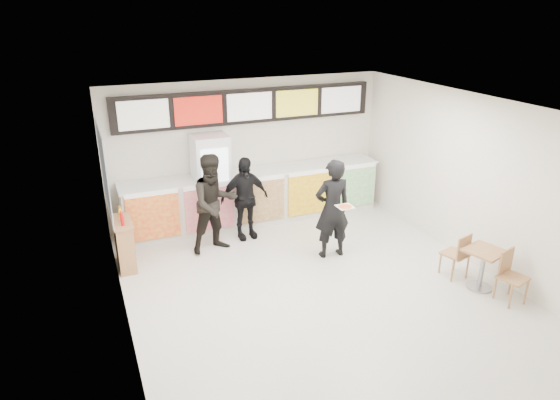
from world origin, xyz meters
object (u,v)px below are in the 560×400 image
drinks_fridge (212,183)px  customer_left (214,204)px  customer_main (332,209)px  service_counter (256,197)px  customer_mid (244,198)px  condiment_ledge (125,243)px  cafe_table (483,262)px

drinks_fridge → customer_left: size_ratio=1.06×
customer_main → service_counter: bearing=-66.5°
customer_mid → condiment_ledge: size_ratio=1.59×
customer_mid → cafe_table: 4.47m
drinks_fridge → customer_left: drinks_fridge is taller
customer_main → customer_mid: 1.83m
drinks_fridge → condiment_ledge: size_ratio=1.89×
customer_left → cafe_table: size_ratio=1.29×
customer_left → cafe_table: 4.76m
service_counter → cafe_table: size_ratio=3.78×
customer_main → customer_mid: size_ratio=1.12×
customer_mid → customer_main: bearing=-51.3°
customer_main → customer_mid: customer_main is taller
drinks_fridge → condiment_ledge: (-1.89, -1.00, -0.55)m
service_counter → customer_main: bearing=-69.2°
service_counter → customer_left: (-1.15, -0.96, 0.38)m
customer_main → customer_mid: (-1.22, 1.35, -0.10)m
service_counter → condiment_ledge: bearing=-160.8°
service_counter → cafe_table: bearing=-57.9°
drinks_fridge → customer_main: drinks_fridge is taller
customer_mid → condiment_ledge: bearing=-175.3°
drinks_fridge → cafe_table: (3.43, -4.00, -0.52)m
customer_main → customer_mid: bearing=-45.2°
customer_left → condiment_ledge: (-1.67, -0.02, -0.50)m
customer_mid → customer_left: bearing=-158.8°
drinks_fridge → cafe_table: 5.29m
service_counter → customer_main: 2.17m
service_counter → customer_left: customer_left is taller
service_counter → customer_mid: (-0.46, -0.65, 0.27)m
drinks_fridge → customer_main: (1.70, -2.02, -0.07)m
cafe_table → drinks_fridge: bearing=115.1°
customer_left → cafe_table: (3.65, -3.01, -0.46)m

